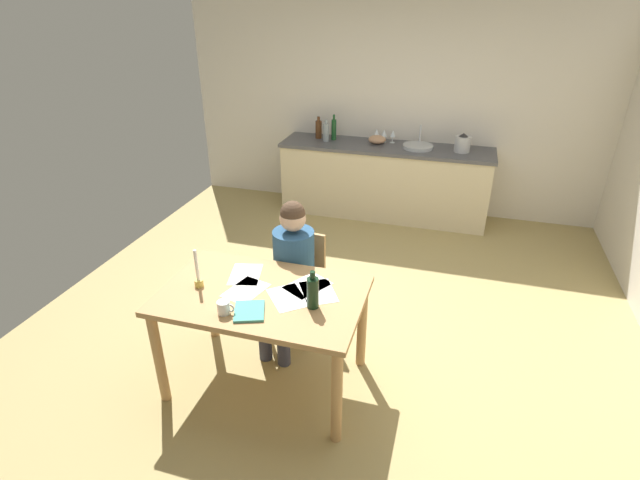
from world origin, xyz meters
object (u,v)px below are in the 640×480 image
Objects in this scene: bottle_oil at (319,129)px; wine_glass_near_sink at (393,134)px; bottle_vinegar at (326,132)px; wine_glass_by_kettle at (384,133)px; chair_at_table at (299,280)px; mixing_bowl at (377,139)px; book_magazine at (249,311)px; stovetop_kettle at (463,143)px; wine_glass_back_left at (377,133)px; candlestick at (198,276)px; wine_bottle_on_table at (313,292)px; dining_table at (263,306)px; sink_unit at (418,146)px; bottle_wine_red at (334,129)px; person_seated at (290,267)px; coffee_mug at (224,307)px.

bottle_oil reaches higher than wine_glass_near_sink.
wine_glass_by_kettle is (0.70, 0.17, -0.00)m from bottle_vinegar.
mixing_bowl is (0.14, 2.61, 0.47)m from chair_at_table.
stovetop_kettle reaches higher than book_magazine.
wine_glass_back_left is at bearing 87.57° from chair_at_table.
candlestick is 0.49m from book_magazine.
book_magazine is 3.60m from wine_glass_back_left.
wine_glass_by_kettle is at bearing 50.93° from mixing_bowl.
book_magazine is 0.84× the size of wine_bottle_on_table.
candlestick is at bearing -99.73° from wine_glass_back_left.
wine_glass_by_kettle reaches higher than dining_table.
sink_unit is 0.47m from wine_glass_by_kettle.
candlestick is 3.38m from mixing_bowl.
chair_at_table is 0.95m from book_magazine.
bottle_wine_red is 2.03× the size of wine_glass_by_kettle.
wine_glass_by_kettle and wine_glass_back_left have the same top height.
wine_glass_by_kettle is (0.24, 3.37, 0.35)m from dining_table.
person_seated reaches higher than book_magazine.
dining_table is 3.38m from bottle_oil.
wine_glass_near_sink is (-0.83, 0.15, 0.01)m from stovetop_kettle.
wine_glass_by_kettle is (0.22, 2.84, 0.33)m from person_seated.
bottle_oil is at bearing 92.47° from candlestick.
wine_glass_near_sink is at bearing 155.98° from sink_unit.
bottle_wine_red is (-0.25, 3.57, 0.22)m from coffee_mug.
mixing_bowl is 1.39× the size of wine_glass_by_kettle.
wine_glass_back_left reaches higher than mixing_bowl.
book_magazine is (0.15, 0.05, -0.03)m from coffee_mug.
book_magazine is (0.01, -0.23, 0.12)m from dining_table.
chair_at_table is 2.76m from wine_glass_by_kettle.
bottle_vinegar is at bearing 104.36° from wine_bottle_on_table.
bottle_vinegar is at bearing -164.65° from wine_glass_back_left.
person_seated is at bearing -92.60° from wine_glass_back_left.
sink_unit is 1.35× the size of bottle_vinegar.
book_magazine is at bearing -83.61° from bottle_wine_red.
chair_at_table is at bearing 87.68° from dining_table.
book_magazine is at bearing -91.12° from chair_at_table.
bottle_oil is 0.17m from bottle_vinegar.
dining_table is 5.21× the size of wine_bottle_on_table.
dining_table is 0.26m from book_magazine.
wine_glass_back_left is (0.14, 3.37, 0.35)m from dining_table.
bottle_wine_red is 0.62m from wine_glass_by_kettle.
mixing_bowl is (-0.21, 3.34, 0.07)m from wine_bottle_on_table.
book_magazine is 3.62m from wine_glass_near_sink.
sink_unit is at bearing -3.86° from bottle_wine_red.
person_seated is at bearing -77.84° from bottle_oil.
bottle_wine_red is (-0.40, 2.77, 0.35)m from person_seated.
chair_at_table is at bearing -76.89° from bottle_oil.
coffee_mug is 0.74× the size of wine_glass_by_kettle.
stovetop_kettle is at bearing 63.62° from candlestick.
sink_unit reaches higher than dining_table.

